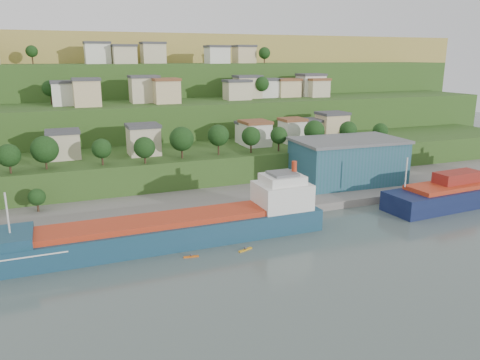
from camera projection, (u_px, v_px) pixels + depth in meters
ground at (230, 252)px, 92.85m from camera, size 500.00×500.00×0.00m
quay at (263, 202)px, 125.18m from camera, size 220.00×26.00×4.00m
hillside at (117, 131)px, 244.27m from camera, size 360.00×210.69×96.00m
cargo_ship_near at (180, 230)px, 97.21m from camera, size 66.64×10.80×17.13m
warehouse at (348, 161)px, 135.87m from camera, size 31.89×20.50×12.80m
kayak_orange at (191, 256)px, 90.50m from camera, size 3.01×0.94×0.74m
kayak_yellow at (245, 249)px, 93.70m from camera, size 3.27×1.66×0.82m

